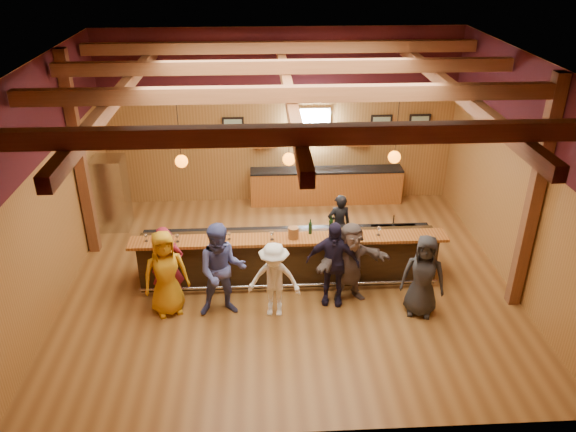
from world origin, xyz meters
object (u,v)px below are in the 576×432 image
(customer_orange, at_px, (166,273))
(customer_brown, at_px, (350,263))
(customer_denim, at_px, (222,271))
(bar_counter, at_px, (289,255))
(customer_dark, at_px, (423,276))
(bottle_a, at_px, (310,228))
(ice_bucket, at_px, (293,233))
(bartender, at_px, (339,225))
(stainless_fridge, at_px, (112,193))
(customer_redvest, at_px, (168,268))
(customer_navy, at_px, (333,263))
(customer_white, at_px, (274,280))
(back_bar_cabinet, at_px, (326,186))

(customer_orange, height_order, customer_brown, customer_orange)
(customer_orange, bearing_deg, customer_denim, -25.03)
(customer_denim, bearing_deg, bar_counter, 37.79)
(customer_dark, bearing_deg, bottle_a, 165.68)
(ice_bucket, bearing_deg, bartender, 47.97)
(stainless_fridge, relative_size, customer_redvest, 1.07)
(stainless_fridge, distance_m, ice_bucket, 5.03)
(customer_denim, xyz_separation_m, customer_navy, (2.09, 0.25, -0.07))
(customer_orange, xyz_separation_m, customer_white, (2.01, -0.19, -0.10))
(bottle_a, bearing_deg, bartender, 54.70)
(customer_denim, height_order, customer_brown, customer_denim)
(customer_brown, bearing_deg, bartender, 72.05)
(bar_counter, height_order, customer_orange, customer_orange)
(stainless_fridge, bearing_deg, customer_white, -44.75)
(bar_counter, xyz_separation_m, bartender, (1.15, 0.87, 0.21))
(bottle_a, bearing_deg, customer_dark, -31.35)
(customer_denim, relative_size, ice_bucket, 8.08)
(customer_white, xyz_separation_m, customer_navy, (1.13, 0.34, 0.11))
(bar_counter, distance_m, customer_white, 1.35)
(customer_redvest, xyz_separation_m, customer_white, (1.99, -0.38, -0.08))
(customer_redvest, distance_m, ice_bucket, 2.50)
(stainless_fridge, xyz_separation_m, bartender, (5.27, -1.58, -0.17))
(back_bar_cabinet, distance_m, stainless_fridge, 5.43)
(customer_navy, xyz_separation_m, ice_bucket, (-0.71, 0.60, 0.35))
(stainless_fridge, relative_size, bottle_a, 5.61)
(ice_bucket, bearing_deg, customer_navy, -40.08)
(customer_navy, bearing_deg, customer_denim, -161.22)
(bar_counter, bearing_deg, stainless_fridge, 149.24)
(customer_dark, bearing_deg, ice_bucket, 172.83)
(customer_orange, bearing_deg, customer_redvest, 65.77)
(customer_white, xyz_separation_m, ice_bucket, (0.41, 0.95, 0.47))
(customer_brown, bearing_deg, bar_counter, 124.86)
(bartender, bearing_deg, customer_navy, 70.09)
(customer_navy, bearing_deg, bottle_a, 127.54)
(bartender, bearing_deg, bottle_a, 46.41)
(customer_orange, bearing_deg, customer_dark, -23.20)
(customer_white, distance_m, ice_bucket, 1.13)
(back_bar_cabinet, bearing_deg, customer_navy, -95.15)
(customer_orange, height_order, customer_navy, customer_navy)
(customer_dark, height_order, bottle_a, customer_dark)
(back_bar_cabinet, xyz_separation_m, customer_white, (-1.53, -4.85, 0.28))
(bar_counter, height_order, ice_bucket, ice_bucket)
(customer_denim, xyz_separation_m, customer_white, (0.96, -0.09, -0.18))
(bottle_a, bearing_deg, back_bar_cabinet, 78.34)
(customer_orange, height_order, customer_dark, customer_orange)
(back_bar_cabinet, distance_m, customer_redvest, 5.71)
(customer_orange, xyz_separation_m, ice_bucket, (2.42, 0.75, 0.37))
(back_bar_cabinet, bearing_deg, customer_dark, -76.15)
(customer_orange, relative_size, customer_dark, 1.04)
(bar_counter, distance_m, customer_orange, 2.62)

